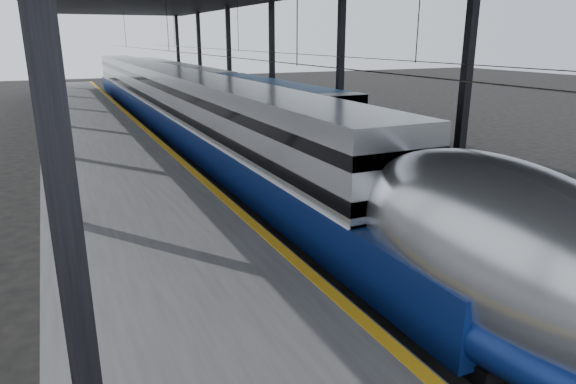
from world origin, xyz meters
TOP-DOWN VIEW (x-y plane):
  - ground at (0.00, 0.00)m, footprint 160.00×160.00m
  - platform at (-3.50, 20.00)m, footprint 6.00×80.00m
  - yellow_strip at (-0.70, 20.00)m, footprint 0.30×80.00m
  - rails at (4.50, 20.00)m, footprint 6.52×80.00m
  - tgv_train at (2.00, 23.40)m, footprint 3.01×65.20m
  - second_train at (7.00, 37.41)m, footprint 2.71×56.05m

SIDE VIEW (x-z plane):
  - ground at x=0.00m, z-range 0.00..0.00m
  - rails at x=4.50m, z-range 0.00..0.16m
  - platform at x=-3.50m, z-range 0.00..1.00m
  - yellow_strip at x=-0.70m, z-range 1.00..1.01m
  - second_train at x=7.00m, z-range 0.02..3.76m
  - tgv_train at x=2.00m, z-range -0.14..4.18m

